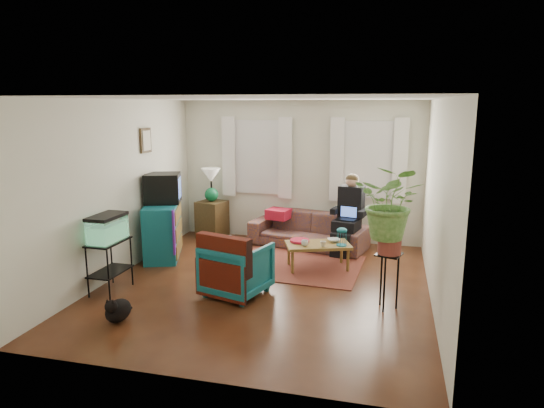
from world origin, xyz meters
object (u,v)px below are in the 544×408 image
(sofa, at_px, (308,224))
(dresser, at_px, (163,231))
(armchair, at_px, (237,266))
(coffee_table, at_px, (318,256))
(side_table, at_px, (212,219))
(plant_stand, at_px, (388,281))
(aquarium_stand, at_px, (110,266))

(sofa, bearing_deg, dresser, -138.52)
(sofa, relative_size, dresser, 2.04)
(armchair, xyz_separation_m, coffee_table, (0.90, 1.28, -0.19))
(side_table, bearing_deg, coffee_table, -30.67)
(side_table, height_order, plant_stand, plant_stand)
(dresser, bearing_deg, aquarium_stand, -109.57)
(side_table, distance_m, plant_stand, 4.25)
(coffee_table, distance_m, plant_stand, 1.69)
(plant_stand, bearing_deg, aquarium_stand, -175.03)
(side_table, height_order, aquarium_stand, aquarium_stand)
(side_table, height_order, armchair, armchair)
(sofa, height_order, side_table, sofa)
(side_table, distance_m, armchair, 2.96)
(dresser, relative_size, plant_stand, 1.41)
(armchair, height_order, coffee_table, armchair)
(side_table, xyz_separation_m, plant_stand, (3.34, -2.63, 0.01))
(sofa, height_order, coffee_table, sofa)
(sofa, xyz_separation_m, dresser, (-2.25, -1.22, 0.05))
(sofa, relative_size, aquarium_stand, 2.92)
(aquarium_stand, height_order, coffee_table, aquarium_stand)
(sofa, distance_m, coffee_table, 1.23)
(sofa, xyz_separation_m, side_table, (-1.91, 0.18, -0.05))
(side_table, distance_m, aquarium_stand, 2.97)
(dresser, relative_size, aquarium_stand, 1.43)
(armchair, bearing_deg, plant_stand, -163.79)
(dresser, height_order, coffee_table, dresser)
(dresser, relative_size, coffee_table, 1.04)
(dresser, distance_m, aquarium_stand, 1.56)
(plant_stand, bearing_deg, sofa, 120.18)
(dresser, distance_m, coffee_table, 2.62)
(sofa, bearing_deg, coffee_table, -60.14)
(coffee_table, height_order, plant_stand, plant_stand)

